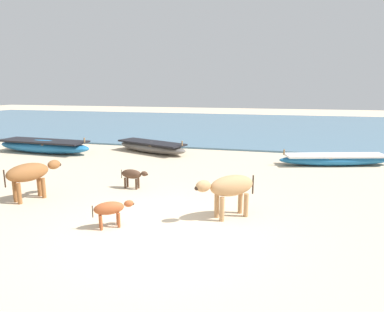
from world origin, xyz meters
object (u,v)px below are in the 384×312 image
Objects in this scene: fishing_boat_4 at (44,146)px; fishing_boat_1 at (152,147)px; fishing_boat_0 at (335,159)px; calf_near_rust at (111,209)px; calf_far_dark at (132,175)px; cow_adult_brown at (30,173)px; cow_second_adult_tan at (230,187)px.

fishing_boat_1 is at bearing 18.03° from fishing_boat_4.
fishing_boat_1 is at bearing -20.51° from fishing_boat_0.
fishing_boat_4 is 9.39m from calf_near_rust.
calf_near_rust is 2.72m from calf_far_dark.
cow_adult_brown is (-0.70, -6.69, 0.43)m from fishing_boat_1.
calf_far_dark is at bearing -30.26° from fishing_boat_4.
fishing_boat_1 reaches higher than calf_far_dark.
cow_second_adult_tan is at bearing -63.91° from cow_adult_brown.
fishing_boat_0 is 8.94m from calf_near_rust.
fishing_boat_1 reaches higher than fishing_boat_0.
cow_adult_brown is at bearing 122.58° from calf_near_rust.
calf_near_rust is 0.90× the size of calf_far_dark.
fishing_boat_1 reaches higher than calf_near_rust.
fishing_boat_4 is 10.49m from cow_second_adult_tan.
cow_second_adult_tan is at bearing 47.34° from fishing_boat_0.
fishing_boat_4 is at bearing -70.65° from cow_second_adult_tan.
cow_adult_brown is 5.08m from cow_second_adult_tan.
calf_far_dark is at bearing -65.88° from cow_second_adult_tan.
cow_adult_brown reaches higher than calf_far_dark.
fishing_boat_4 is (-12.03, -0.58, 0.08)m from fishing_boat_0.
cow_adult_brown is at bearing -139.18° from calf_far_dark.
calf_far_dark is 0.66× the size of cow_second_adult_tan.
cow_adult_brown is at bearing -38.93° from cow_second_adult_tan.
cow_second_adult_tan is at bearing -28.06° from fishing_boat_4.
cow_second_adult_tan is (2.27, 1.15, 0.29)m from calf_near_rust.
calf_far_dark is (2.11, 1.52, -0.29)m from cow_adult_brown.
fishing_boat_4 is 7.19m from calf_far_dark.
calf_far_dark is at bearing 68.88° from calf_near_rust.
fishing_boat_0 is 4.94× the size of calf_far_dark.
fishing_boat_0 is 7.48m from fishing_boat_1.
fishing_boat_0 is 3.01× the size of cow_adult_brown.
fishing_boat_1 is at bearing 69.23° from calf_near_rust.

